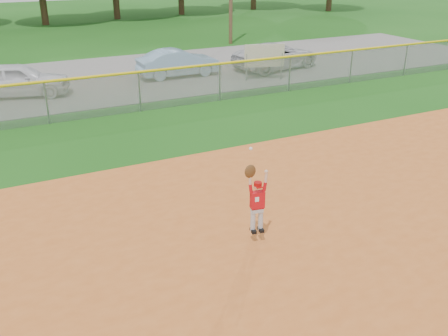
# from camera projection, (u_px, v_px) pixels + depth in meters

# --- Properties ---
(ground) EXTENTS (120.00, 120.00, 0.00)m
(ground) POSITION_uv_depth(u_px,v_px,m) (285.00, 234.00, 10.69)
(ground) COLOR #185112
(ground) RESTS_ON ground
(clay_infield) EXTENTS (24.00, 16.00, 0.04)m
(clay_infield) POSITION_uv_depth(u_px,v_px,m) (385.00, 317.00, 8.22)
(clay_infield) COLOR #C35E23
(clay_infield) RESTS_ON ground
(parking_strip) EXTENTS (44.00, 10.00, 0.03)m
(parking_strip) POSITION_uv_depth(u_px,v_px,m) (102.00, 78.00, 23.82)
(parking_strip) COLOR slate
(parking_strip) RESTS_ON ground
(car_white_a) EXTENTS (4.34, 2.73, 1.38)m
(car_white_a) POSITION_uv_depth(u_px,v_px,m) (18.00, 80.00, 20.54)
(car_white_a) COLOR silver
(car_white_a) RESTS_ON parking_strip
(car_blue) EXTENTS (3.93, 1.38, 1.29)m
(car_blue) POSITION_uv_depth(u_px,v_px,m) (178.00, 63.00, 23.85)
(car_blue) COLOR #82A6C2
(car_blue) RESTS_ON parking_strip
(car_white_b) EXTENTS (5.01, 3.04, 1.30)m
(car_white_b) POSITION_uv_depth(u_px,v_px,m) (276.00, 56.00, 25.50)
(car_white_b) COLOR silver
(car_white_b) RESTS_ON parking_strip
(sponsor_sign) EXTENTS (1.82, 0.60, 1.67)m
(sponsor_sign) POSITION_uv_depth(u_px,v_px,m) (264.00, 57.00, 23.04)
(sponsor_sign) COLOR gray
(sponsor_sign) RESTS_ON ground
(outfield_fence) EXTENTS (40.06, 0.10, 1.55)m
(outfield_fence) POSITION_uv_depth(u_px,v_px,m) (139.00, 89.00, 18.55)
(outfield_fence) COLOR gray
(outfield_fence) RESTS_ON ground
(ballplayer) EXTENTS (0.50, 0.25, 1.87)m
(ballplayer) POSITION_uv_depth(u_px,v_px,m) (256.00, 199.00, 9.97)
(ballplayer) COLOR silver
(ballplayer) RESTS_ON ground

